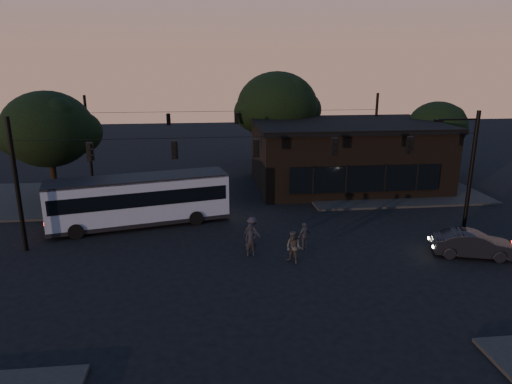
{
  "coord_description": "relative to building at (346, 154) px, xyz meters",
  "views": [
    {
      "loc": [
        -2.78,
        -21.04,
        10.15
      ],
      "look_at": [
        0.0,
        4.0,
        3.0
      ],
      "focal_mm": 32.0,
      "sensor_mm": 36.0,
      "label": 1
    }
  ],
  "objects": [
    {
      "name": "sidewalk_far_right",
      "position": [
        3.0,
        -1.97,
        -2.63
      ],
      "size": [
        14.0,
        10.0,
        0.15
      ],
      "primitive_type": "cube",
      "color": "black",
      "rests_on": "ground"
    },
    {
      "name": "car",
      "position": [
        2.43,
        -15.51,
        -2.01
      ],
      "size": [
        4.5,
        2.64,
        1.4
      ],
      "primitive_type": "imported",
      "rotation": [
        0.0,
        0.0,
        1.28
      ],
      "color": "black",
      "rests_on": "ground"
    },
    {
      "name": "pedestrian_b",
      "position": [
        -7.4,
        -15.28,
        -1.84
      ],
      "size": [
        1.06,
        1.06,
        1.74
      ],
      "primitive_type": "imported",
      "rotation": [
        0.0,
        0.0,
        -0.78
      ],
      "color": "#31302D",
      "rests_on": "ground"
    },
    {
      "name": "ground",
      "position": [
        -9.0,
        -15.97,
        -2.71
      ],
      "size": [
        120.0,
        120.0,
        0.0
      ],
      "primitive_type": "plane",
      "color": "black",
      "rests_on": "ground"
    },
    {
      "name": "pedestrian_d",
      "position": [
        -9.3,
        -12.63,
        -1.86
      ],
      "size": [
        1.24,
        1.2,
        1.7
      ],
      "primitive_type": "imported",
      "rotation": [
        0.0,
        0.0,
        2.43
      ],
      "color": "black",
      "rests_on": "ground"
    },
    {
      "name": "signal_rig_far",
      "position": [
        -9.0,
        4.03,
        1.5
      ],
      "size": [
        26.24,
        0.3,
        7.5
      ],
      "color": "black",
      "rests_on": "ground"
    },
    {
      "name": "tree_left",
      "position": [
        -23.0,
        -2.97,
        2.86
      ],
      "size": [
        6.4,
        6.4,
        8.3
      ],
      "color": "black",
      "rests_on": "ground"
    },
    {
      "name": "pedestrian_c",
      "position": [
        -6.42,
        -13.47,
        -1.93
      ],
      "size": [
        0.98,
        0.82,
        1.56
      ],
      "primitive_type": "imported",
      "rotation": [
        0.0,
        0.0,
        3.73
      ],
      "color": "#2E3038",
      "rests_on": "ground"
    },
    {
      "name": "bus",
      "position": [
        -16.12,
        -8.35,
        -0.92
      ],
      "size": [
        11.62,
        5.14,
        3.19
      ],
      "rotation": [
        0.0,
        0.0,
        0.23
      ],
      "color": "gray",
      "rests_on": "ground"
    },
    {
      "name": "pedestrian_a",
      "position": [
        -9.51,
        -14.09,
        -1.81
      ],
      "size": [
        0.66,
        0.43,
        1.8
      ],
      "primitive_type": "imported",
      "rotation": [
        0.0,
        0.0,
        -0.0
      ],
      "color": "black",
      "rests_on": "ground"
    },
    {
      "name": "signal_rig_near",
      "position": [
        -9.0,
        -11.97,
        1.74
      ],
      "size": [
        26.24,
        0.3,
        7.5
      ],
      "color": "black",
      "rests_on": "ground"
    },
    {
      "name": "tree_behind",
      "position": [
        -5.0,
        6.03,
        3.48
      ],
      "size": [
        7.6,
        7.6,
        9.43
      ],
      "color": "black",
      "rests_on": "ground"
    },
    {
      "name": "sidewalk_far_left",
      "position": [
        -23.0,
        -1.97,
        -2.63
      ],
      "size": [
        14.0,
        10.0,
        0.15
      ],
      "primitive_type": "cube",
      "color": "black",
      "rests_on": "ground"
    },
    {
      "name": "tree_right",
      "position": [
        9.0,
        2.03,
        1.93
      ],
      "size": [
        5.2,
        5.2,
        6.86
      ],
      "color": "black",
      "rests_on": "ground"
    },
    {
      "name": "building",
      "position": [
        0.0,
        0.0,
        0.0
      ],
      "size": [
        15.4,
        10.41,
        5.4
      ],
      "color": "black",
      "rests_on": "ground"
    }
  ]
}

